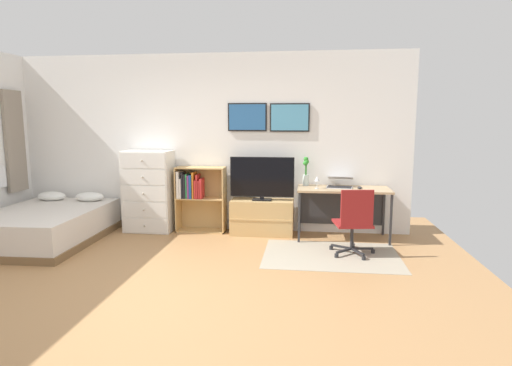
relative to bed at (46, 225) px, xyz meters
name	(u,v)px	position (x,y,z in m)	size (l,w,h in m)	color
ground_plane	(156,288)	(2.12, -1.41, -0.24)	(7.20, 7.20, 0.00)	#A87A4C
wall_back_with_posters	(210,143)	(2.14, 1.02, 1.12)	(6.12, 0.09, 2.70)	white
area_rug	(331,255)	(3.96, -0.14, -0.23)	(1.70, 1.20, 0.01)	#9E937F
bed	(46,225)	(0.00, 0.00, 0.00)	(1.47, 1.97, 0.59)	brown
dresser	(149,191)	(1.23, 0.75, 0.38)	(0.73, 0.46, 1.24)	white
bookshelf	(196,193)	(1.96, 0.81, 0.35)	(0.75, 0.30, 1.00)	tan
tv_stand	(262,217)	(2.98, 0.76, 0.02)	(0.93, 0.41, 0.52)	tan
television	(262,179)	(2.98, 0.74, 0.61)	(0.95, 0.16, 0.64)	black
desk	(343,196)	(4.16, 0.74, 0.37)	(1.30, 0.60, 0.74)	tan
office_chair	(354,220)	(4.24, -0.12, 0.22)	(0.57, 0.58, 0.86)	#232326
laptop	(340,183)	(4.12, 0.76, 0.57)	(0.41, 0.44, 0.16)	#B7B7BC
computer_mouse	(360,188)	(4.38, 0.63, 0.52)	(0.06, 0.10, 0.03)	#262628
bamboo_vase	(306,172)	(3.62, 0.85, 0.71)	(0.09, 0.10, 0.42)	silver
wine_glass	(317,179)	(3.78, 0.58, 0.64)	(0.07, 0.07, 0.18)	silver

